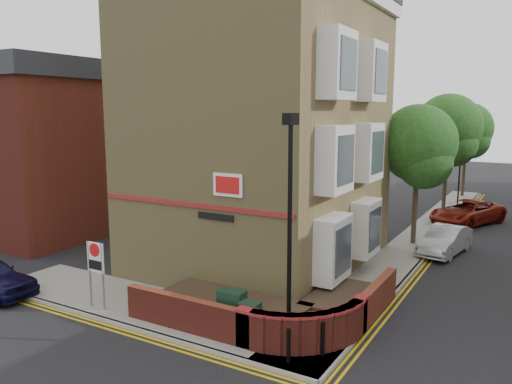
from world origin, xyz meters
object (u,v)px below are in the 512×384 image
(utility_cabinet_large, at_px, (232,310))
(zone_sign, at_px, (96,263))
(silver_car_near, at_px, (445,240))
(lamppost, at_px, (290,231))

(utility_cabinet_large, height_order, zone_sign, zone_sign)
(utility_cabinet_large, distance_m, zone_sign, 4.86)
(zone_sign, height_order, silver_car_near, zone_sign)
(utility_cabinet_large, bearing_deg, lamppost, -3.01)
(lamppost, xyz_separation_m, zone_sign, (-6.60, -0.70, -1.70))
(lamppost, bearing_deg, zone_sign, -173.93)
(utility_cabinet_large, relative_size, silver_car_near, 0.31)
(zone_sign, bearing_deg, lamppost, 6.07)
(lamppost, bearing_deg, silver_car_near, 80.52)
(zone_sign, bearing_deg, silver_car_near, 55.86)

